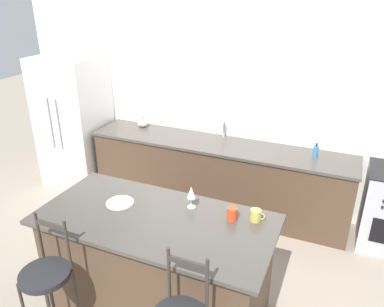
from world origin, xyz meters
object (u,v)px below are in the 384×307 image
object	(u,v)px
dinner_plate	(120,202)
coffee_mug	(256,215)
tumbler_cup	(232,214)
refrigerator	(75,122)
bar_stool_near	(48,286)
wine_glass	(191,193)
pumpkin_decoration	(143,123)
soap_bottle	(316,152)

from	to	relation	value
dinner_plate	coffee_mug	world-z (taller)	coffee_mug
dinner_plate	tumbler_cup	xyz separation A→B (m)	(0.99, 0.15, 0.05)
dinner_plate	tumbler_cup	size ratio (longest dim) A/B	2.23
refrigerator	dinner_plate	bearing A→B (deg)	-41.77
refrigerator	tumbler_cup	xyz separation A→B (m)	(2.87, -1.53, 0.08)
bar_stool_near	wine_glass	distance (m)	1.33
coffee_mug	pumpkin_decoration	xyz separation A→B (m)	(-2.05, 1.69, -0.03)
dinner_plate	wine_glass	bearing A→B (deg)	17.82
pumpkin_decoration	soap_bottle	xyz separation A→B (m)	(2.34, -0.13, 0.01)
dinner_plate	soap_bottle	world-z (taller)	soap_bottle
wine_glass	dinner_plate	bearing A→B (deg)	-162.18
pumpkin_decoration	soap_bottle	bearing A→B (deg)	-3.06
refrigerator	soap_bottle	distance (m)	3.35
tumbler_cup	soap_bottle	distance (m)	1.70
bar_stool_near	soap_bottle	distance (m)	3.06
dinner_plate	coffee_mug	bearing A→B (deg)	10.48
bar_stool_near	pumpkin_decoration	world-z (taller)	bar_stool_near
tumbler_cup	coffee_mug	bearing A→B (deg)	19.57
dinner_plate	tumbler_cup	bearing A→B (deg)	8.73
refrigerator	soap_bottle	xyz separation A→B (m)	(3.35, 0.10, 0.06)
coffee_mug	soap_bottle	xyz separation A→B (m)	(0.29, 1.57, -0.01)
bar_stool_near	dinner_plate	bearing A→B (deg)	78.79
tumbler_cup	soap_bottle	xyz separation A→B (m)	(0.47, 1.63, -0.02)
tumbler_cup	wine_glass	bearing A→B (deg)	173.69
wine_glass	coffee_mug	bearing A→B (deg)	2.26
soap_bottle	coffee_mug	bearing A→B (deg)	-100.56
pumpkin_decoration	soap_bottle	distance (m)	2.35
coffee_mug	refrigerator	bearing A→B (deg)	154.39
dinner_plate	coffee_mug	size ratio (longest dim) A/B	2.00
refrigerator	tumbler_cup	distance (m)	3.26
pumpkin_decoration	bar_stool_near	bearing A→B (deg)	-75.02
bar_stool_near	pumpkin_decoration	distance (m)	2.81
bar_stool_near	tumbler_cup	world-z (taller)	bar_stool_near
wine_glass	tumbler_cup	world-z (taller)	wine_glass
bar_stool_near	wine_glass	bearing A→B (deg)	52.25
wine_glass	soap_bottle	world-z (taller)	wine_glass
coffee_mug	tumbler_cup	bearing A→B (deg)	-160.43
wine_glass	tumbler_cup	bearing A→B (deg)	-6.31
coffee_mug	tumbler_cup	distance (m)	0.19
dinner_plate	pumpkin_decoration	world-z (taller)	pumpkin_decoration
bar_stool_near	pumpkin_decoration	bearing A→B (deg)	104.98
tumbler_cup	pumpkin_decoration	size ratio (longest dim) A/B	0.74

